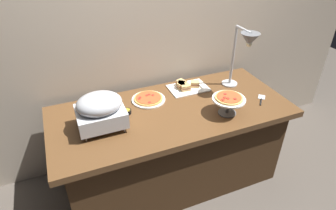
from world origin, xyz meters
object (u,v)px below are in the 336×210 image
Objects in this scene: sauce_cup_near at (127,111)px; serving_spatula at (261,99)px; chafing_dish at (100,110)px; heat_lamp at (246,45)px; pizza_plate_center at (229,100)px; sandwich_platter at (186,86)px; pizza_plate_front at (148,99)px.

sauce_cup_near is 1.11m from serving_spatula.
serving_spatula is at bearing -5.67° from chafing_dish.
pizza_plate_center is (-0.27, -0.24, -0.31)m from heat_lamp.
sandwich_platter reaches higher than serving_spatula.
chafing_dish reaches higher than sandwich_platter.
pizza_plate_center is at bearing -138.25° from heat_lamp.
sandwich_platter is 2.27× the size of serving_spatula.
chafing_dish is 1.23m from heat_lamp.
serving_spatula is at bearing -39.38° from sandwich_platter.
heat_lamp reaches higher than pizza_plate_center.
pizza_plate_center reaches higher than pizza_plate_front.
sandwich_platter is at bearing 19.26° from chafing_dish.
heat_lamp reaches higher than chafing_dish.
pizza_plate_front is 1.10× the size of pizza_plate_center.
pizza_plate_center is at bearing -22.14° from sauce_cup_near.
heat_lamp is 1.07m from sauce_cup_near.
pizza_plate_center reaches higher than sauce_cup_near.
pizza_plate_center is at bearing -170.81° from serving_spatula.
heat_lamp is 7.78× the size of sauce_cup_near.
sauce_cup_near is at bearing -151.68° from pizza_plate_front.
pizza_plate_center reaches higher than sandwich_platter.
sandwich_platter is at bearing 105.28° from pizza_plate_center.
chafing_dish is 0.61× the size of heat_lamp.
chafing_dish is at bearing -153.49° from sauce_cup_near.
sauce_cup_near is (-0.22, -0.12, 0.00)m from pizza_plate_front.
chafing_dish is at bearing -160.74° from sandwich_platter.
sandwich_platter reaches higher than sauce_cup_near.
sauce_cup_near is (-0.59, -0.18, -0.01)m from sandwich_platter.
sandwich_platter is at bearing 150.53° from heat_lamp.
chafing_dish is at bearing -177.43° from heat_lamp.
sandwich_platter is 0.62m from sauce_cup_near.
heat_lamp is 0.61m from sandwich_platter.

